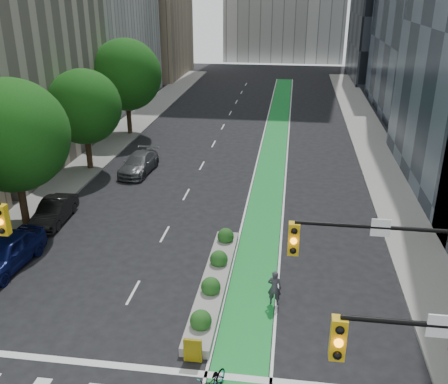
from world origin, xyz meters
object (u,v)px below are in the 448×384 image
(median_planter, at_px, (214,280))
(parked_car_left_far, at_px, (139,163))
(cyclist, at_px, (274,288))
(parked_car_left_near, at_px, (6,252))
(parked_car_left_mid, at_px, (54,211))
(bicycle, at_px, (212,384))

(median_planter, xyz_separation_m, parked_car_left_far, (-8.20, 14.81, 0.35))
(cyclist, distance_m, parked_car_left_near, 13.64)
(cyclist, bearing_deg, parked_car_left_near, 2.23)
(cyclist, relative_size, parked_car_left_mid, 0.40)
(parked_car_left_far, bearing_deg, parked_car_left_near, -96.34)
(median_planter, height_order, parked_car_left_far, parked_car_left_far)
(median_planter, xyz_separation_m, parked_car_left_near, (-10.70, 0.29, 0.48))
(bicycle, bearing_deg, parked_car_left_near, 170.00)
(cyclist, xyz_separation_m, parked_car_left_far, (-11.08, 15.84, -0.13))
(parked_car_left_far, bearing_deg, parked_car_left_mid, -101.85)
(cyclist, bearing_deg, parked_car_left_mid, -18.43)
(bicycle, relative_size, parked_car_left_near, 0.36)
(parked_car_left_near, height_order, parked_car_left_mid, parked_car_left_near)
(median_planter, height_order, bicycle, median_planter)
(median_planter, bearing_deg, cyclist, -19.65)
(median_planter, relative_size, parked_car_left_far, 2.05)
(parked_car_left_mid, bearing_deg, median_planter, -30.74)
(parked_car_left_near, bearing_deg, median_planter, 3.44)
(bicycle, xyz_separation_m, parked_car_left_far, (-9.19, 21.55, 0.25))
(parked_car_left_near, distance_m, parked_car_left_far, 14.73)
(median_planter, distance_m, parked_car_left_mid, 12.11)
(median_planter, relative_size, parked_car_left_mid, 2.39)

